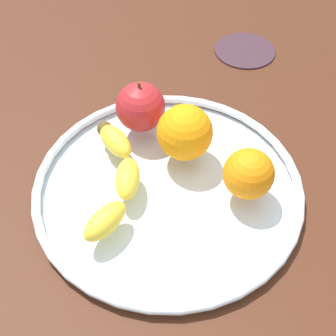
% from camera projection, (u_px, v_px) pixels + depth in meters
% --- Properties ---
extents(ground_plane, '(1.59, 1.59, 0.04)m').
position_uv_depth(ground_plane, '(168.00, 200.00, 0.65)').
color(ground_plane, '#452112').
extents(fruit_bowl, '(0.36, 0.36, 0.02)m').
position_uv_depth(fruit_bowl, '(168.00, 187.00, 0.63)').
color(fruit_bowl, silver).
rests_on(fruit_bowl, ground_plane).
extents(banana, '(0.21, 0.08, 0.03)m').
position_uv_depth(banana, '(116.00, 176.00, 0.61)').
color(banana, yellow).
rests_on(banana, fruit_bowl).
extents(apple, '(0.07, 0.07, 0.08)m').
position_uv_depth(apple, '(140.00, 107.00, 0.66)').
color(apple, '#B12226').
rests_on(apple, fruit_bowl).
extents(orange_center, '(0.08, 0.08, 0.08)m').
position_uv_depth(orange_center, '(185.00, 132.00, 0.63)').
color(orange_center, orange).
rests_on(orange_center, fruit_bowl).
extents(orange_back_right, '(0.07, 0.07, 0.07)m').
position_uv_depth(orange_back_right, '(249.00, 176.00, 0.59)').
color(orange_back_right, orange).
rests_on(orange_back_right, fruit_bowl).
extents(ambient_coaster, '(0.11, 0.11, 0.01)m').
position_uv_depth(ambient_coaster, '(245.00, 50.00, 0.84)').
color(ambient_coaster, '#39232C').
rests_on(ambient_coaster, ground_plane).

